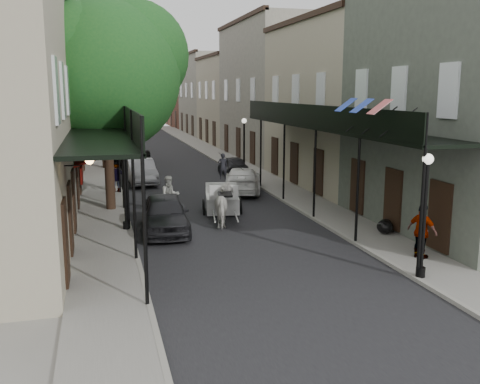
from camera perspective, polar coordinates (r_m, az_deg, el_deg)
ground at (r=17.10m, az=3.15°, el=-8.38°), size 140.00×140.00×0.00m
road at (r=36.13m, az=-6.69°, el=1.82°), size 8.00×90.00×0.01m
sidewalk_left at (r=35.77m, az=-14.65°, el=1.53°), size 2.20×90.00×0.12m
sidewalk_right at (r=37.15m, az=0.96°, el=2.22°), size 2.20×90.00×0.12m
building_row_left at (r=45.48m, az=-19.67°, el=9.74°), size 5.00×80.00×10.50m
building_row_right at (r=47.35m, az=1.88°, el=10.38°), size 5.00×80.00×10.50m
gallery_left at (r=22.37m, az=-14.31°, el=6.48°), size 2.20×18.05×4.88m
gallery_right at (r=24.44m, az=8.93°, el=7.02°), size 2.20×18.05×4.88m
tree_near at (r=25.54m, az=-13.31°, el=12.49°), size 7.31×6.80×9.63m
tree_far at (r=39.52m, az=-13.99°, el=10.83°), size 6.45×6.00×8.61m
lamppost_right_near at (r=16.56m, az=19.06°, el=-2.23°), size 0.32×0.32×3.71m
lamppost_left at (r=21.66m, az=-12.20°, el=1.09°), size 0.32×0.32×3.71m
lamppost_right_far at (r=34.75m, az=0.44°, el=4.93°), size 0.32×0.32×3.71m
horse at (r=22.44m, az=-1.57°, el=-1.42°), size 1.26×2.17×1.72m
carriage at (r=25.01m, az=-1.98°, el=0.46°), size 2.01×2.74×2.88m
pedestrian_walking at (r=24.52m, az=-7.49°, el=-0.37°), size 0.94×0.77×1.80m
pedestrian_sidewalk_left at (r=30.04m, az=-13.12°, el=1.74°), size 1.25×0.83×1.80m
pedestrian_sidewalk_right at (r=18.65m, az=18.85°, el=-3.99°), size 0.85×1.16×1.84m
car_left_near at (r=21.56m, az=-8.02°, el=-2.32°), size 2.03×4.53×1.51m
car_left_mid at (r=33.15m, az=-10.51°, el=2.17°), size 1.78×4.53×1.47m
car_left_far at (r=41.81m, az=-11.46°, el=3.74°), size 3.31×4.84×1.23m
car_right_near at (r=29.68m, az=0.24°, el=1.29°), size 3.23×5.20×1.40m
car_right_far at (r=35.76m, az=-0.76°, el=2.83°), size 1.61×3.82×1.29m
trash_bags at (r=21.78m, az=15.24°, el=-3.50°), size 0.90×1.05×0.54m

